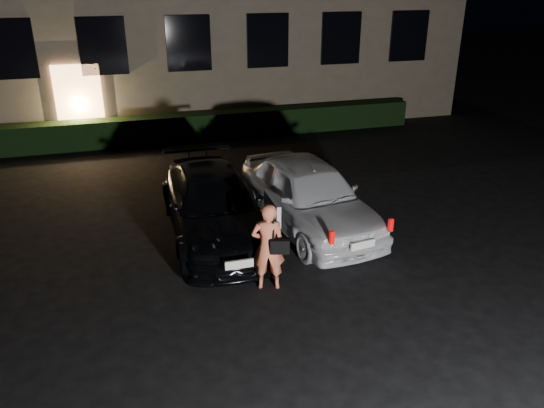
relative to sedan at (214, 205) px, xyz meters
name	(u,v)px	position (x,y,z in m)	size (l,w,h in m)	color
ground	(301,322)	(0.71, -3.41, -0.66)	(80.00, 80.00, 0.00)	black
hedge	(195,127)	(0.71, 7.09, -0.24)	(15.00, 0.70, 0.85)	black
sedan	(214,205)	(0.00, 0.00, 0.00)	(1.98, 4.68, 1.32)	black
hatch	(308,194)	(1.99, -0.18, 0.07)	(2.28, 4.50, 1.47)	white
man	(268,246)	(0.50, -2.27, 0.13)	(0.66, 0.51, 1.57)	#E7714E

